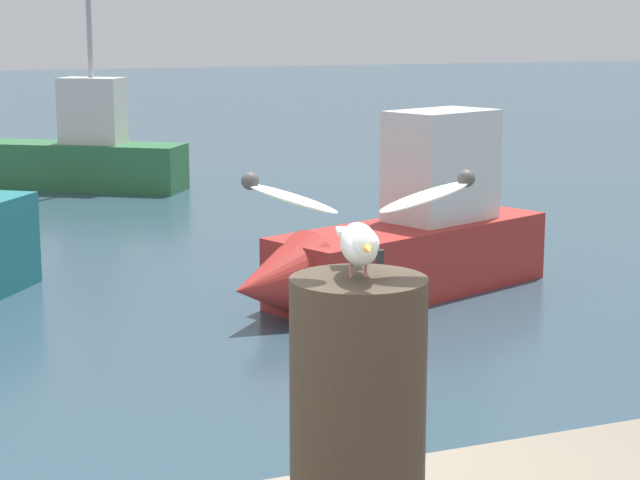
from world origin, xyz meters
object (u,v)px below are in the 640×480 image
(boat_red, at_px, (396,241))
(seagull, at_px, (359,227))
(boat_green, at_px, (65,155))
(channel_buoy, at_px, (378,395))
(mooring_post, at_px, (358,424))

(boat_red, bearing_deg, seagull, -116.98)
(boat_green, bearing_deg, channel_buoy, -91.40)
(mooring_post, relative_size, boat_red, 0.20)
(boat_green, bearing_deg, mooring_post, -96.88)
(mooring_post, bearing_deg, boat_red, 63.01)
(seagull, distance_m, boat_green, 15.43)
(mooring_post, distance_m, seagull, 0.50)
(mooring_post, bearing_deg, channel_buoy, 63.65)
(boat_red, bearing_deg, channel_buoy, -117.50)
(mooring_post, relative_size, boat_green, 0.20)
(seagull, height_order, boat_red, seagull)
(seagull, relative_size, boat_red, 0.15)
(mooring_post, bearing_deg, boat_green, 83.12)
(mooring_post, xyz_separation_m, boat_red, (3.51, 6.90, -1.04))
(mooring_post, xyz_separation_m, boat_green, (1.84, 15.23, -1.06))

